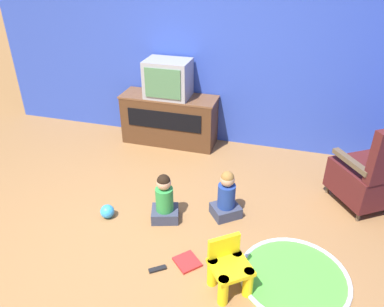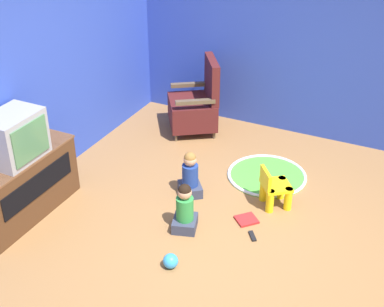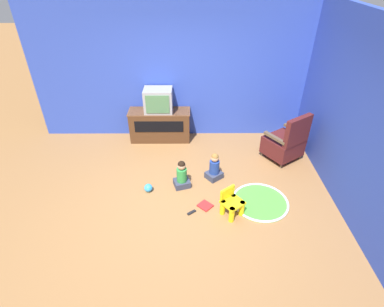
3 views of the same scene
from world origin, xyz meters
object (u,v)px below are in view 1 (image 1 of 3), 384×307
at_px(television, 168,79).
at_px(black_armchair, 373,175).
at_px(child_watching_left, 165,200).
at_px(toy_ball, 107,211).
at_px(tv_cabinet, 169,119).
at_px(child_watching_center, 226,197).
at_px(remote_control, 157,269).
at_px(book, 187,262).
at_px(yellow_kid_chair, 229,270).

distance_m(television, black_armchair, 2.64).
bearing_deg(child_watching_left, toy_ball, 176.40).
xyz_separation_m(tv_cabinet, child_watching_left, (0.50, -1.60, -0.12)).
xyz_separation_m(child_watching_center, remote_control, (-0.41, -0.88, -0.22)).
relative_size(toy_ball, remote_control, 0.95).
xyz_separation_m(tv_cabinet, black_armchair, (2.47, -0.77, 0.02)).
bearing_deg(book, toy_ball, 21.87).
distance_m(book, remote_control, 0.27).
xyz_separation_m(child_watching_left, child_watching_center, (0.57, 0.22, 0.00)).
bearing_deg(tv_cabinet, black_armchair, -17.36).
height_order(child_watching_left, book, child_watching_left).
xyz_separation_m(yellow_kid_chair, child_watching_left, (-0.78, 0.67, 0.04)).
relative_size(child_watching_center, toy_ball, 3.74).
bearing_deg(tv_cabinet, child_watching_left, -72.68).
bearing_deg(child_watching_left, child_watching_center, 3.85).
xyz_separation_m(yellow_kid_chair, remote_control, (-0.61, 0.01, -0.18)).
bearing_deg(black_armchair, toy_ball, -13.14).
bearing_deg(remote_control, tv_cabinet, 70.42).
relative_size(black_armchair, book, 3.54).
height_order(tv_cabinet, remote_control, tv_cabinet).
bearing_deg(black_armchair, child_watching_left, -11.24).
relative_size(black_armchair, toy_ball, 7.08).
bearing_deg(black_armchair, television, -51.04).
distance_m(tv_cabinet, remote_control, 2.38).
xyz_separation_m(black_armchair, child_watching_left, (-1.97, -0.82, -0.14)).
distance_m(television, child_watching_center, 1.86).
relative_size(yellow_kid_chair, remote_control, 2.99).
relative_size(black_armchair, child_watching_left, 1.91).
relative_size(tv_cabinet, book, 4.55).
distance_m(yellow_kid_chair, remote_control, 0.64).
xyz_separation_m(book, remote_control, (-0.22, -0.15, -0.00)).
height_order(black_armchair, child_watching_left, black_armchair).
bearing_deg(tv_cabinet, toy_ball, -92.36).
distance_m(yellow_kid_chair, toy_ball, 1.45).
bearing_deg(television, child_watching_center, -51.85).
height_order(television, book, television).
bearing_deg(remote_control, toy_ball, 108.64).
bearing_deg(yellow_kid_chair, book, 120.90).
xyz_separation_m(television, yellow_kid_chair, (1.28, -2.26, -0.72)).
distance_m(tv_cabinet, toy_ball, 1.76).
bearing_deg(toy_ball, child_watching_left, 13.76).
distance_m(child_watching_left, child_watching_center, 0.62).
height_order(child_watching_center, book, child_watching_center).
bearing_deg(remote_control, book, -2.31).
bearing_deg(remote_control, child_watching_left, 68.10).
bearing_deg(book, child_watching_center, -60.93).
xyz_separation_m(tv_cabinet, television, (0.00, -0.01, 0.56)).
xyz_separation_m(black_armchair, remote_control, (-1.81, -1.48, -0.36)).
distance_m(television, yellow_kid_chair, 2.69).
relative_size(television, child_watching_left, 1.09).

